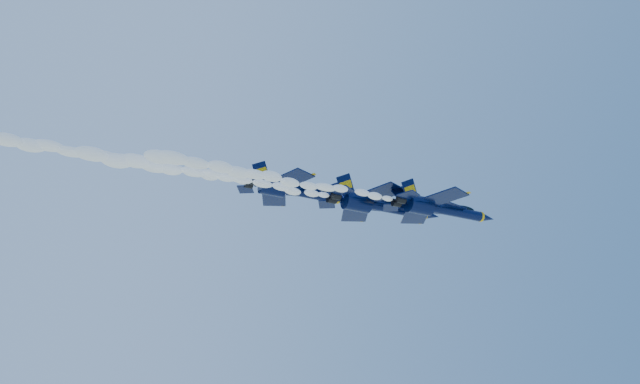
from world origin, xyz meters
name	(u,v)px	position (x,y,z in m)	size (l,w,h in m)	color
jet_lead	(440,208)	(13.33, -10.99, 148.35)	(16.30, 13.37, 6.06)	#050E32
smoke_trail_jet_lead	(278,179)	(-10.29, -10.99, 147.99)	(33.31, 1.69, 1.52)	white
jet_second	(379,205)	(7.90, -3.98, 150.65)	(18.25, 14.97, 6.78)	#050E32
smoke_trail_jet_second	(214,176)	(-16.56, -3.98, 150.26)	(33.31, 1.89, 1.70)	white
jet_third	(294,190)	(-2.42, 3.56, 154.24)	(17.36, 14.24, 6.45)	#050E32
smoke_trail_jet_third	(130,161)	(-26.49, 3.56, 153.86)	(33.31, 1.80, 1.62)	white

